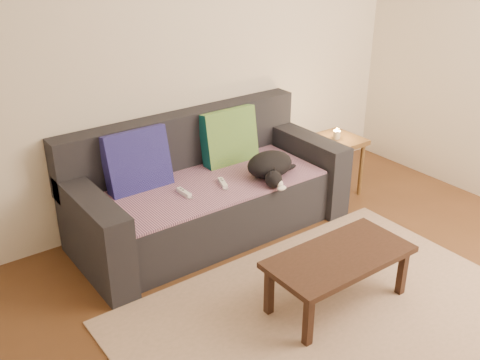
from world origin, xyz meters
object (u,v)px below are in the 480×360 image
object	(u,v)px
sofa	(206,193)
cat	(270,166)
wii_remote_b	(223,183)
side_table	(336,148)
coffee_table	(339,261)
wii_remote_a	(184,193)

from	to	relation	value
sofa	cat	size ratio (longest dim) A/B	4.40
sofa	wii_remote_b	world-z (taller)	sofa
sofa	side_table	distance (m)	1.26
cat	wii_remote_b	world-z (taller)	cat
wii_remote_b	cat	bearing A→B (deg)	-86.94
sofa	coffee_table	world-z (taller)	sofa
cat	wii_remote_b	distance (m)	0.39
sofa	side_table	xyz separation A→B (m)	(1.25, -0.14, 0.12)
sofa	side_table	world-z (taller)	sofa
cat	coffee_table	size ratio (longest dim) A/B	0.51
cat	side_table	xyz separation A→B (m)	(0.85, 0.15, -0.11)
wii_remote_a	coffee_table	bearing A→B (deg)	-162.15
sofa	side_table	size ratio (longest dim) A/B	4.06
wii_remote_a	coffee_table	distance (m)	1.23
cat	wii_remote_a	distance (m)	0.70
cat	wii_remote_b	xyz separation A→B (m)	(-0.37, 0.10, -0.08)
side_table	wii_remote_a	bearing A→B (deg)	-179.75
sofa	wii_remote_a	distance (m)	0.35
wii_remote_a	coffee_table	size ratio (longest dim) A/B	0.16
sofa	coffee_table	size ratio (longest dim) A/B	2.26
coffee_table	wii_remote_b	bearing A→B (deg)	95.28
wii_remote_a	wii_remote_b	bearing A→B (deg)	-98.39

